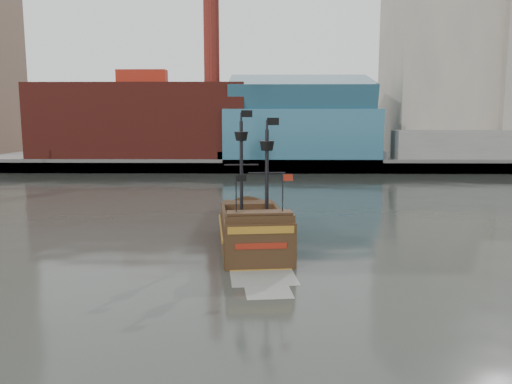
{
  "coord_description": "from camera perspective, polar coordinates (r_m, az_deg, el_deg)",
  "views": [
    {
      "loc": [
        2.75,
        -30.97,
        10.09
      ],
      "look_at": [
        2.1,
        10.69,
        4.0
      ],
      "focal_mm": 35.0,
      "sensor_mm": 36.0,
      "label": 1
    }
  ],
  "objects": [
    {
      "name": "skyline",
      "position": [
        116.47,
        2.18,
        15.44
      ],
      "size": [
        149.0,
        45.0,
        62.0
      ],
      "color": "brown",
      "rests_on": "promenade_far"
    },
    {
      "name": "seawall",
      "position": [
        93.93,
        -0.79,
        2.94
      ],
      "size": [
        220.0,
        1.0,
        2.6
      ],
      "primitive_type": "cube",
      "color": "#4C4C49",
      "rests_on": "ground"
    },
    {
      "name": "promenade_far",
      "position": [
        123.34,
        -0.38,
        4.08
      ],
      "size": [
        220.0,
        60.0,
        2.0
      ],
      "primitive_type": "cube",
      "color": "slate",
      "rests_on": "ground"
    },
    {
      "name": "pirate_ship",
      "position": [
        39.43,
        -0.32,
        -4.94
      ],
      "size": [
        6.26,
        15.9,
        11.59
      ],
      "rotation": [
        0.0,
        0.0,
        0.11
      ],
      "color": "black",
      "rests_on": "ground"
    },
    {
      "name": "ground",
      "position": [
        32.69,
        -4.03,
        -9.68
      ],
      "size": [
        400.0,
        400.0,
        0.0
      ],
      "primitive_type": "plane",
      "color": "#242622",
      "rests_on": "ground"
    }
  ]
}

